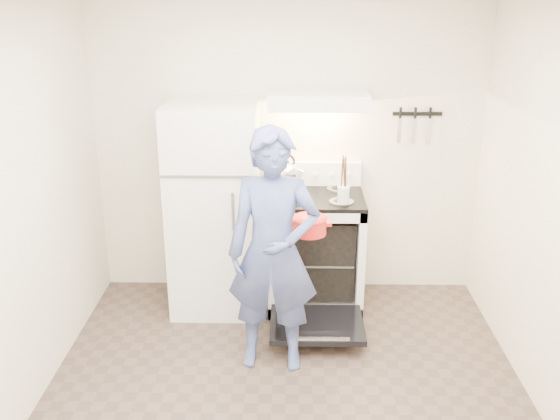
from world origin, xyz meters
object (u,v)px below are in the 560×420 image
(refrigerator, at_px, (215,208))
(person, at_px, (273,252))
(stove_body, at_px, (315,252))
(dutch_oven, at_px, (309,226))
(tea_kettle, at_px, (287,171))

(refrigerator, xyz_separation_m, person, (0.49, -0.87, 0.00))
(stove_body, distance_m, dutch_oven, 0.73)
(dutch_oven, bearing_deg, stove_body, 83.10)
(person, bearing_deg, refrigerator, 122.41)
(refrigerator, relative_size, person, 1.00)
(tea_kettle, bearing_deg, person, -94.35)
(stove_body, bearing_deg, dutch_oven, -96.90)
(refrigerator, height_order, dutch_oven, refrigerator)
(person, bearing_deg, tea_kettle, 88.48)
(stove_body, relative_size, dutch_oven, 2.90)
(stove_body, height_order, person, person)
(tea_kettle, relative_size, person, 0.16)
(person, bearing_deg, stove_body, 73.37)
(tea_kettle, xyz_separation_m, dutch_oven, (0.16, -0.79, -0.17))
(person, relative_size, dutch_oven, 5.37)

